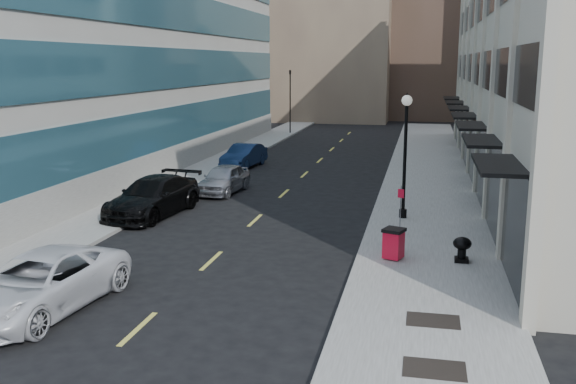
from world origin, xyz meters
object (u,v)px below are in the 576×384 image
at_px(traffic_signal, 290,74).
at_px(car_white_van, 40,283).
at_px(car_silver_sedan, 224,179).
at_px(car_blue_sedan, 244,156).
at_px(lamppost, 405,145).
at_px(sign_post, 401,204).
at_px(trash_bin, 394,243).
at_px(urn_planter, 462,247).
at_px(car_black_pickup, 153,197).

xyz_separation_m(traffic_signal, car_white_van, (2.30, -45.39, -4.91)).
xyz_separation_m(traffic_signal, car_silver_sedan, (2.30, -28.46, -4.96)).
bearing_deg(traffic_signal, car_blue_sedan, -87.03).
relative_size(traffic_signal, lamppost, 1.27).
bearing_deg(car_white_van, sign_post, 49.70).
bearing_deg(car_blue_sedan, traffic_signal, 100.41).
relative_size(trash_bin, sign_post, 0.52).
height_order(car_silver_sedan, urn_planter, car_silver_sedan).
bearing_deg(traffic_signal, sign_post, -71.86).
bearing_deg(car_black_pickup, sign_post, -4.57).
height_order(car_blue_sedan, lamppost, lamppost).
distance_m(car_white_van, trash_bin, 11.48).
bearing_deg(urn_planter, traffic_signal, 109.99).
bearing_deg(sign_post, traffic_signal, 131.81).
relative_size(car_blue_sedan, sign_post, 2.18).
height_order(car_white_van, urn_planter, car_white_van).
bearing_deg(sign_post, car_blue_sedan, 147.32).
distance_m(car_blue_sedan, urn_planter, 22.86).
distance_m(car_white_van, urn_planter, 13.54).
bearing_deg(trash_bin, car_silver_sedan, 152.42).
bearing_deg(lamppost, car_blue_sedan, 130.49).
height_order(trash_bin, sign_post, sign_post).
bearing_deg(car_white_van, car_black_pickup, 104.29).
bearing_deg(car_blue_sedan, sign_post, -48.90).
bearing_deg(lamppost, urn_planter, -69.97).
bearing_deg(sign_post, car_white_van, -112.93).
xyz_separation_m(traffic_signal, urn_planter, (14.10, -38.76, -5.04)).
distance_m(car_white_van, car_black_pickup, 11.50).
xyz_separation_m(traffic_signal, lamppost, (11.90, -32.72, -2.35)).
distance_m(trash_bin, sign_post, 2.73).
distance_m(traffic_signal, car_white_van, 45.71).
bearing_deg(lamppost, sign_post, -90.00).
height_order(car_black_pickup, urn_planter, car_black_pickup).
relative_size(car_black_pickup, lamppost, 1.09).
relative_size(traffic_signal, trash_bin, 6.37).
xyz_separation_m(car_white_van, car_blue_sedan, (-1.26, 25.39, -0.05)).
height_order(car_silver_sedan, sign_post, sign_post).
relative_size(lamppost, urn_planter, 6.31).
xyz_separation_m(car_white_van, lamppost, (9.60, 12.67, 2.56)).
xyz_separation_m(lamppost, urn_planter, (2.20, -6.03, -2.69)).
bearing_deg(car_silver_sedan, car_white_van, -85.51).
relative_size(car_white_van, sign_post, 2.75).
bearing_deg(car_blue_sedan, trash_bin, -52.97).
distance_m(car_silver_sedan, lamppost, 10.82).
bearing_deg(urn_planter, lamppost, 110.03).
bearing_deg(car_silver_sedan, lamppost, -19.47).
bearing_deg(car_white_van, car_silver_sedan, 96.30).
bearing_deg(sign_post, car_silver_sedan, 164.36).
bearing_deg(car_blue_sedan, urn_planter, -47.71).
xyz_separation_m(traffic_signal, car_black_pickup, (0.70, -34.00, -4.85)).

